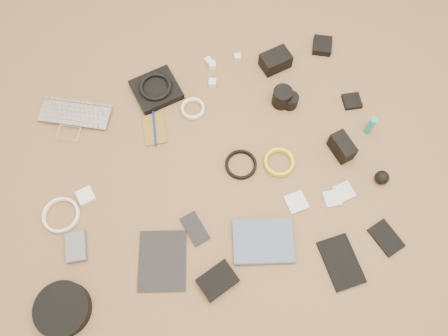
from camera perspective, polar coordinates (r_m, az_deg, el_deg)
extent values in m
cube|color=olive|center=(1.75, -0.95, -0.75)|extent=(4.00, 4.00, 0.04)
imported|color=silver|center=(1.91, -19.16, 5.61)|extent=(0.35, 0.30, 0.02)
cube|color=black|center=(1.91, -8.84, 10.06)|extent=(0.22, 0.21, 0.03)
torus|color=black|center=(1.89, -8.95, 10.47)|extent=(0.18, 0.18, 0.02)
cube|color=white|center=(1.98, -2.07, 13.85)|extent=(0.03, 0.03, 0.02)
cube|color=white|center=(1.96, -1.54, 13.26)|extent=(0.03, 0.03, 0.03)
cube|color=white|center=(1.98, 1.79, 14.26)|extent=(0.03, 0.03, 0.03)
cube|color=white|center=(1.90, -1.52, 11.03)|extent=(0.04, 0.04, 0.03)
cube|color=black|center=(1.96, 6.74, 13.74)|extent=(0.14, 0.11, 0.07)
cube|color=black|center=(2.07, 12.71, 15.33)|extent=(0.11, 0.11, 0.03)
cube|color=brown|center=(1.82, -9.03, 5.02)|extent=(0.10, 0.14, 0.01)
cylinder|color=#121C96|center=(1.82, -9.07, 5.14)|extent=(0.03, 0.16, 0.01)
torus|color=white|center=(1.85, -4.08, 7.66)|extent=(0.13, 0.13, 0.01)
cylinder|color=black|center=(1.85, 7.59, 9.16)|extent=(0.09, 0.09, 0.09)
cylinder|color=black|center=(1.86, 8.65, 8.67)|extent=(0.08, 0.08, 0.06)
cube|color=black|center=(1.94, 16.36, 8.38)|extent=(0.08, 0.08, 0.02)
cube|color=white|center=(1.76, -17.58, -3.53)|extent=(0.07, 0.07, 0.03)
torus|color=white|center=(1.77, -20.46, -5.83)|extent=(0.14, 0.14, 0.01)
torus|color=black|center=(1.73, 2.21, 0.39)|extent=(0.15, 0.15, 0.01)
torus|color=yellow|center=(1.75, 7.18, 0.68)|extent=(0.13, 0.13, 0.01)
cube|color=black|center=(1.79, 15.16, 2.66)|extent=(0.08, 0.12, 0.08)
cylinder|color=teal|center=(1.86, 18.58, 5.30)|extent=(0.03, 0.03, 0.10)
cube|color=#5C5B60|center=(1.71, -18.72, -9.76)|extent=(0.08, 0.11, 0.03)
cube|color=black|center=(1.64, -8.04, -11.89)|extent=(0.22, 0.25, 0.01)
cube|color=black|center=(1.65, -3.83, -7.91)|extent=(0.10, 0.14, 0.01)
cube|color=silver|center=(1.70, 9.42, -4.43)|extent=(0.09, 0.09, 0.01)
cube|color=silver|center=(1.73, 13.97, -3.87)|extent=(0.07, 0.07, 0.01)
cube|color=silver|center=(1.75, 15.41, -3.00)|extent=(0.08, 0.08, 0.01)
sphere|color=black|center=(1.79, 19.92, -1.18)|extent=(0.07, 0.07, 0.06)
cylinder|color=black|center=(1.67, -20.32, -16.90)|extent=(0.19, 0.19, 0.05)
cube|color=black|center=(1.60, -0.86, -14.49)|extent=(0.15, 0.13, 0.03)
imported|color=#485C7A|center=(1.62, 5.36, -12.42)|extent=(0.25, 0.21, 0.02)
cube|color=black|center=(1.67, 15.05, -11.78)|extent=(0.13, 0.20, 0.01)
cube|color=black|center=(1.75, 20.41, -8.55)|extent=(0.12, 0.14, 0.01)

